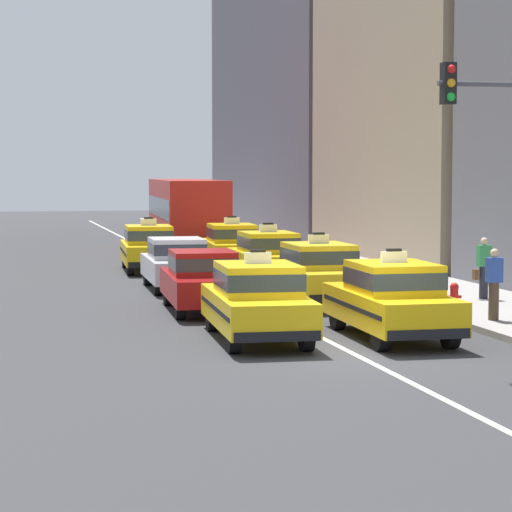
{
  "coord_description": "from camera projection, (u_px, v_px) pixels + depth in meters",
  "views": [
    {
      "loc": [
        -6.9,
        -20.52,
        3.6
      ],
      "look_at": [
        0.07,
        8.41,
        1.3
      ],
      "focal_mm": 77.08,
      "sensor_mm": 36.0,
      "label": 1
    }
  ],
  "objects": [
    {
      "name": "pedestrian_near_crosswalk",
      "position": [
        483.0,
        268.0,
        29.68
      ],
      "size": [
        0.47,
        0.24,
        1.67
      ],
      "color": "#23232D",
      "rests_on": "sidewalk_curb"
    },
    {
      "name": "lane_stripe_left_right",
      "position": [
        182.0,
        267.0,
        41.16
      ],
      "size": [
        0.14,
        80.0,
        0.01
      ],
      "primitive_type": "cube",
      "color": "silver",
      "rests_on": "ground"
    },
    {
      "name": "taxi_right_second",
      "position": [
        317.0,
        272.0,
        29.68
      ],
      "size": [
        1.85,
        4.57,
        1.96
      ],
      "color": "black",
      "rests_on": "ground"
    },
    {
      "name": "sedan_left_second",
      "position": [
        202.0,
        279.0,
        28.08
      ],
      "size": [
        2.0,
        4.39,
        1.58
      ],
      "color": "black",
      "rests_on": "ground"
    },
    {
      "name": "taxi_right_fourth",
      "position": [
        231.0,
        245.0,
        40.5
      ],
      "size": [
        2.08,
        4.66,
        1.96
      ],
      "color": "black",
      "rests_on": "ground"
    },
    {
      "name": "bus_right_fifth",
      "position": [
        186.0,
        211.0,
        49.04
      ],
      "size": [
        3.22,
        11.34,
        3.22
      ],
      "color": "black",
      "rests_on": "ground"
    },
    {
      "name": "ground_plane",
      "position": [
        352.0,
        353.0,
        21.78
      ],
      "size": [
        160.0,
        160.0,
        0.0
      ],
      "primitive_type": "plane",
      "color": "#353538"
    },
    {
      "name": "taxi_left_fourth",
      "position": [
        148.0,
        247.0,
        39.46
      ],
      "size": [
        2.09,
        4.66,
        1.96
      ],
      "color": "black",
      "rests_on": "ground"
    },
    {
      "name": "taxi_right_third",
      "position": [
        267.0,
        256.0,
        35.22
      ],
      "size": [
        1.91,
        4.59,
        1.96
      ],
      "color": "black",
      "rests_on": "ground"
    },
    {
      "name": "pedestrian_by_storefront",
      "position": [
        494.0,
        284.0,
        25.43
      ],
      "size": [
        0.36,
        0.24,
        1.66
      ],
      "color": "#473828",
      "rests_on": "sidewalk_curb"
    },
    {
      "name": "sidewalk_curb",
      "position": [
        368.0,
        274.0,
        37.62
      ],
      "size": [
        4.0,
        90.0,
        0.15
      ],
      "primitive_type": "cube",
      "color": "#9E9993",
      "rests_on": "ground"
    },
    {
      "name": "taxi_left_nearest",
      "position": [
        257.0,
        300.0,
        23.26
      ],
      "size": [
        2.06,
        4.65,
        1.96
      ],
      "color": "black",
      "rests_on": "ground"
    },
    {
      "name": "sedan_left_third",
      "position": [
        176.0,
        262.0,
        33.31
      ],
      "size": [
        1.91,
        4.36,
        1.58
      ],
      "color": "black",
      "rests_on": "ground"
    },
    {
      "name": "fire_hydrant",
      "position": [
        454.0,
        296.0,
        26.88
      ],
      "size": [
        0.36,
        0.22,
        0.73
      ],
      "color": "red",
      "rests_on": "sidewalk_curb"
    },
    {
      "name": "taxi_right_nearest",
      "position": [
        392.0,
        298.0,
        23.53
      ],
      "size": [
        1.92,
        4.6,
        1.96
      ],
      "color": "black",
      "rests_on": "ground"
    }
  ]
}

